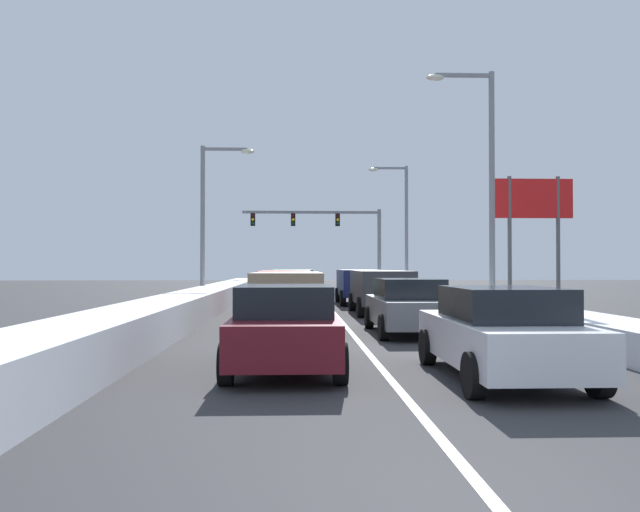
{
  "coord_description": "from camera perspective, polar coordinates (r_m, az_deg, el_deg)",
  "views": [
    {
      "loc": [
        -1.56,
        -4.42,
        1.86
      ],
      "look_at": [
        0.07,
        36.84,
        2.5
      ],
      "focal_mm": 35.65,
      "sensor_mm": 36.0,
      "label": 1
    }
  ],
  "objects": [
    {
      "name": "traffic_light_gantry",
      "position": [
        48.5,
        0.98,
        2.5
      ],
      "size": [
        10.6,
        0.47,
        6.2
      ],
      "color": "slate",
      "rests_on": "ground"
    },
    {
      "name": "snow_bank_right_shoulder",
      "position": [
        27.3,
        12.32,
        -4.06
      ],
      "size": [
        1.69,
        48.32,
        0.68
      ],
      "primitive_type": "cube",
      "color": "white",
      "rests_on": "ground"
    },
    {
      "name": "ground_plane",
      "position": [
        22.12,
        1.8,
        -5.71
      ],
      "size": [
        120.0,
        120.0,
        0.0
      ],
      "primitive_type": "plane",
      "color": "#333335"
    },
    {
      "name": "sedan_white_right_lane_nearest",
      "position": [
        10.88,
        15.97,
        -6.63
      ],
      "size": [
        2.0,
        4.5,
        1.51
      ],
      "color": "silver",
      "rests_on": "ground"
    },
    {
      "name": "street_lamp_left_mid",
      "position": [
        31.78,
        -9.82,
        4.22
      ],
      "size": [
        2.66,
        0.36,
        7.77
      ],
      "color": "gray",
      "rests_on": "ground"
    },
    {
      "name": "sedan_maroon_center_lane_nearest",
      "position": [
        11.48,
        -3.17,
        -6.36
      ],
      "size": [
        2.0,
        4.5,
        1.51
      ],
      "color": "maroon",
      "rests_on": "ground"
    },
    {
      "name": "snow_bank_left_shoulder",
      "position": [
        26.69,
        -10.34,
        -3.92
      ],
      "size": [
        1.71,
        48.32,
        0.89
      ],
      "primitive_type": "cube",
      "color": "white",
      "rests_on": "ground"
    },
    {
      "name": "street_lamp_right_mid",
      "position": [
        42.47,
        7.3,
        3.44
      ],
      "size": [
        2.66,
        0.36,
        8.49
      ],
      "color": "gray",
      "rests_on": "ground"
    },
    {
      "name": "suv_red_center_lane_third",
      "position": [
        24.56,
        -3.16,
        -2.85
      ],
      "size": [
        2.16,
        4.9,
        1.67
      ],
      "color": "maroon",
      "rests_on": "ground"
    },
    {
      "name": "suv_navy_right_lane_fourth",
      "position": [
        30.82,
        3.6,
        -2.45
      ],
      "size": [
        2.16,
        4.9,
        1.67
      ],
      "color": "navy",
      "rests_on": "ground"
    },
    {
      "name": "roadside_sign_right",
      "position": [
        27.27,
        18.64,
        3.7
      ],
      "size": [
        3.2,
        0.16,
        5.5
      ],
      "color": "#59595B",
      "rests_on": "ground"
    },
    {
      "name": "suv_green_center_lane_fourth",
      "position": [
        31.52,
        -2.53,
        -2.42
      ],
      "size": [
        2.16,
        4.9,
        1.67
      ],
      "color": "#1E5633",
      "rests_on": "ground"
    },
    {
      "name": "suv_tan_center_lane_second",
      "position": [
        18.62,
        -2.97,
        -3.48
      ],
      "size": [
        2.16,
        4.9,
        1.67
      ],
      "color": "#937F60",
      "rests_on": "ground"
    },
    {
      "name": "suv_charcoal_right_lane_third",
      "position": [
        24.63,
        5.48,
        -2.85
      ],
      "size": [
        2.16,
        4.9,
        1.67
      ],
      "color": "#38383D",
      "rests_on": "ground"
    },
    {
      "name": "lane_stripe_between_right_lane_and_center_lane",
      "position": [
        26.5,
        1.12,
        -4.9
      ],
      "size": [
        0.14,
        48.32,
        0.01
      ],
      "primitive_type": "cube",
      "color": "silver",
      "rests_on": "ground"
    },
    {
      "name": "street_lamp_right_near",
      "position": [
        25.53,
        14.47,
        7.39
      ],
      "size": [
        2.66,
        0.36,
        9.38
      ],
      "color": "gray",
      "rests_on": "ground"
    },
    {
      "name": "sedan_gray_right_lane_second",
      "position": [
        17.52,
        7.93,
        -4.46
      ],
      "size": [
        2.0,
        4.5,
        1.51
      ],
      "color": "slate",
      "rests_on": "ground"
    }
  ]
}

